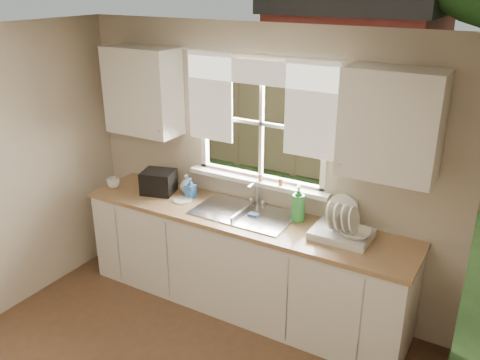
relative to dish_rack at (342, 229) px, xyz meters
The scene contains 19 objects.
room_walls 2.02m from the dish_rack, 116.11° to the right, with size 3.62×4.02×2.50m.
ceiling 2.47m from the dish_rack, 116.95° to the right, with size 3.60×4.00×0.02m, color silver.
window 1.05m from the dish_rack, 163.27° to the left, with size 1.38×0.16×1.06m.
curtains 1.32m from the dish_rack, 166.39° to the left, with size 1.50×0.03×0.81m.
base_cabinets 1.04m from the dish_rack, behind, with size 3.00×0.62×0.87m, color white.
countertop 0.89m from the dish_rack, behind, with size 3.04×0.65×0.04m, color #A17B50.
upper_cabinet_left 2.21m from the dish_rack, behind, with size 0.70×0.33×0.80m, color white.
upper_cabinet_right 0.91m from the dish_rack, 18.44° to the left, with size 0.70×0.33×0.80m, color white.
wall_outlet 0.27m from the dish_rack, 90.60° to the left, with size 0.08×0.01×0.12m, color beige.
sill_jars 0.80m from the dish_rack, 164.63° to the left, with size 0.24×0.04×0.06m.
sink 0.89m from the dish_rack, behind, with size 0.88×0.52×0.40m.
dish_rack is the anchor object (origin of this frame).
bowl 0.14m from the dish_rack, 21.37° to the right, with size 0.23×0.23×0.06m, color silver.
soap_bottle_a 0.44m from the dish_rack, 167.42° to the left, with size 0.13×0.13×0.33m, color green.
soap_bottle_b 1.50m from the dish_rack, behind, with size 0.08×0.09×0.19m, color #346DC3.
soap_bottle_c 1.59m from the dish_rack, behind, with size 0.14×0.14×0.18m, color beige.
saucer 1.51m from the dish_rack, behind, with size 0.18×0.18×0.01m, color silver.
cup 2.29m from the dish_rack, behind, with size 0.13×0.13×0.10m, color silver.
black_appliance 1.82m from the dish_rack, behind, with size 0.30×0.26×0.22m, color black.
Camera 1 is at (2.00, -1.76, 2.83)m, focal length 38.00 mm.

